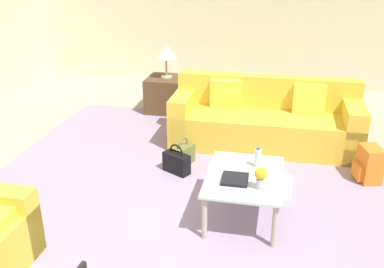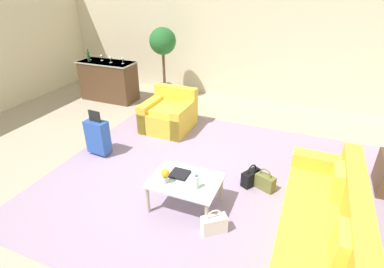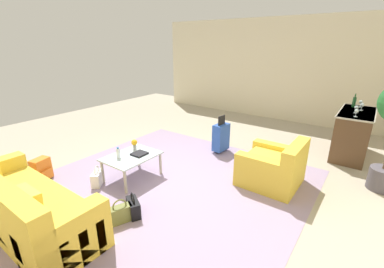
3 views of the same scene
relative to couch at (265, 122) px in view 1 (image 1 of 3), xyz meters
The scene contains 14 objects.
ground_plane 2.29m from the couch, 164.67° to the left, with size 12.00×12.00×0.00m, color #A89E89.
wall_right 3.18m from the couch, 11.80° to the left, with size 0.12×8.00×3.10m, color beige.
area_rug 1.80m from the couch, 153.28° to the left, with size 5.20×4.40×0.01m, color #9984A3.
couch is the anchor object (origin of this frame).
coffee_table 1.79m from the couch, behind, with size 0.94×0.71×0.44m.
water_bottle 1.61m from the couch, behind, with size 0.06×0.06×0.20m.
coffee_table_book 1.92m from the couch, behind, with size 0.25×0.24×0.03m, color black.
flower_vase 2.03m from the couch, behind, with size 0.11×0.11×0.21m.
side_table 1.89m from the couch, 57.71° to the left, with size 0.61×0.61×0.55m, color #513823.
table_lamp 2.00m from the couch, 57.71° to the left, with size 0.33×0.33×0.54m.
handbag_black 1.42m from the couch, 138.20° to the left, with size 0.27×0.35×0.36m.
handbag_white 1.29m from the couch, behind, with size 0.34×0.31×0.36m.
handbag_olive 1.25m from the couch, 132.85° to the left, with size 0.35×0.25×0.36m.
backpack_orange 1.43m from the couch, 123.63° to the right, with size 0.34×0.30×0.40m.
Camera 1 is at (-3.14, -0.74, 2.34)m, focal length 40.00 mm.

